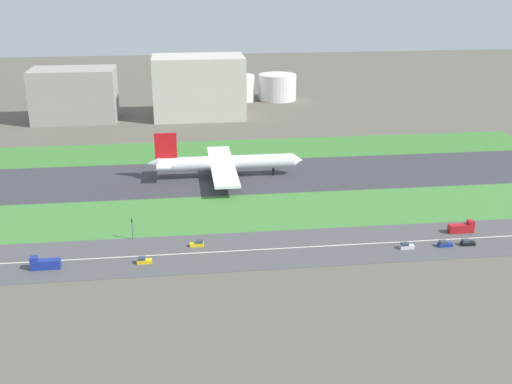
# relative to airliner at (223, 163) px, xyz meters

# --- Properties ---
(ground_plane) EXTENTS (800.00, 800.00, 0.00)m
(ground_plane) POSITION_rel_airliner_xyz_m (14.24, -0.00, -6.23)
(ground_plane) COLOR #5B564C
(runway) EXTENTS (280.00, 46.00, 0.10)m
(runway) POSITION_rel_airliner_xyz_m (14.24, -0.00, -6.18)
(runway) COLOR #38383D
(runway) RESTS_ON ground_plane
(grass_median_north) EXTENTS (280.00, 36.00, 0.10)m
(grass_median_north) POSITION_rel_airliner_xyz_m (14.24, 41.00, -6.18)
(grass_median_north) COLOR #3D7A33
(grass_median_north) RESTS_ON ground_plane
(grass_median_south) EXTENTS (280.00, 36.00, 0.10)m
(grass_median_south) POSITION_rel_airliner_xyz_m (14.24, -41.00, -6.18)
(grass_median_south) COLOR #427F38
(grass_median_south) RESTS_ON ground_plane
(highway) EXTENTS (280.00, 28.00, 0.10)m
(highway) POSITION_rel_airliner_xyz_m (14.24, -73.00, -6.18)
(highway) COLOR #4C4C4F
(highway) RESTS_ON ground_plane
(highway_centerline) EXTENTS (266.00, 0.50, 0.01)m
(highway_centerline) POSITION_rel_airliner_xyz_m (14.24, -73.00, -6.13)
(highway_centerline) COLOR silver
(highway_centerline) RESTS_ON highway
(airliner) EXTENTS (65.00, 56.00, 19.70)m
(airliner) POSITION_rel_airliner_xyz_m (0.00, 0.00, 0.00)
(airliner) COLOR white
(airliner) RESTS_ON runway
(car_0) EXTENTS (4.40, 1.80, 2.00)m
(car_0) POSITION_rel_airliner_xyz_m (-29.75, -78.00, -5.31)
(car_0) COLOR yellow
(car_0) RESTS_ON highway
(car_1) EXTENTS (4.40, 1.80, 2.00)m
(car_1) POSITION_rel_airliner_xyz_m (51.34, -78.00, -5.31)
(car_1) COLOR silver
(car_1) RESTS_ON highway
(truck_1) EXTENTS (8.40, 2.50, 4.00)m
(truck_1) POSITION_rel_airliner_xyz_m (74.03, -68.00, -4.56)
(truck_1) COLOR #B2191E
(truck_1) RESTS_ON highway
(truck_0) EXTENTS (8.40, 2.50, 4.00)m
(truck_0) POSITION_rel_airliner_xyz_m (-58.19, -78.00, -4.56)
(truck_0) COLOR navy
(truck_0) RESTS_ON highway
(car_2) EXTENTS (4.40, 1.80, 2.00)m
(car_2) POSITION_rel_airliner_xyz_m (-13.42, -68.00, -5.31)
(car_2) COLOR yellow
(car_2) RESTS_ON highway
(car_3) EXTENTS (4.40, 1.80, 2.00)m
(car_3) POSITION_rel_airliner_xyz_m (63.87, -78.00, -5.31)
(car_3) COLOR navy
(car_3) RESTS_ON highway
(car_4) EXTENTS (4.40, 1.80, 2.00)m
(car_4) POSITION_rel_airliner_xyz_m (71.39, -78.00, -5.31)
(car_4) COLOR black
(car_4) RESTS_ON highway
(traffic_light) EXTENTS (0.36, 0.50, 7.20)m
(traffic_light) POSITION_rel_airliner_xyz_m (-33.94, -60.01, -1.94)
(traffic_light) COLOR #4C4C51
(traffic_light) RESTS_ON highway
(terminal_building) EXTENTS (46.58, 28.23, 29.76)m
(terminal_building) POSITION_rel_airliner_xyz_m (-75.76, 114.00, 8.65)
(terminal_building) COLOR #9E998E
(terminal_building) RESTS_ON ground_plane
(hangar_building) EXTENTS (52.36, 31.55, 35.59)m
(hangar_building) POSITION_rel_airliner_xyz_m (-5.12, 114.00, 11.57)
(hangar_building) COLOR beige
(hangar_building) RESTS_ON ground_plane
(fuel_tank_west) EXTENTS (18.80, 18.80, 16.91)m
(fuel_tank_west) POSITION_rel_airliner_xyz_m (23.61, 159.00, 2.22)
(fuel_tank_west) COLOR silver
(fuel_tank_west) RESTS_ON ground_plane
(fuel_tank_centre) EXTENTS (24.75, 24.75, 16.93)m
(fuel_tank_centre) POSITION_rel_airliner_xyz_m (48.46, 159.00, 2.24)
(fuel_tank_centre) COLOR silver
(fuel_tank_centre) RESTS_ON ground_plane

